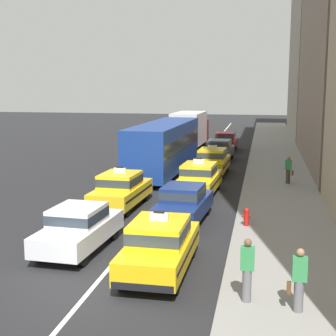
{
  "coord_description": "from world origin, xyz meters",
  "views": [
    {
      "loc": [
        4.63,
        -12.7,
        5.75
      ],
      "look_at": [
        -0.28,
        12.9,
        1.3
      ],
      "focal_mm": 53.42,
      "sensor_mm": 36.0,
      "label": 1
    }
  ],
  "objects_px": {
    "pedestrian_mid_block": "(299,280)",
    "pedestrian_near_crosswalk": "(288,170)",
    "box_truck_left_fourth": "(190,129)",
    "taxi_right_nearest": "(160,245)",
    "taxi_right_fourth": "(212,161)",
    "fire_hydrant": "(246,216)",
    "taxi_right_third": "(199,178)",
    "sedan_left_nearest": "(79,227)",
    "taxi_left_second": "(121,189)",
    "sedan_right_sixth": "(225,141)",
    "sedan_right_second": "(183,202)",
    "bus_left_third": "(164,145)",
    "pedestrian_by_storefront": "(247,270)",
    "sedan_right_fifth": "(219,150)"
  },
  "relations": [
    {
      "from": "taxi_right_fourth",
      "to": "pedestrian_mid_block",
      "type": "relative_size",
      "value": 2.83
    },
    {
      "from": "taxi_right_third",
      "to": "pedestrian_near_crosswalk",
      "type": "relative_size",
      "value": 2.99
    },
    {
      "from": "sedan_right_second",
      "to": "taxi_right_nearest",
      "type": "bearing_deg",
      "value": -88.2
    },
    {
      "from": "taxi_left_second",
      "to": "pedestrian_mid_block",
      "type": "distance_m",
      "value": 12.3
    },
    {
      "from": "sedan_left_nearest",
      "to": "sedan_right_second",
      "type": "bearing_deg",
      "value": 54.47
    },
    {
      "from": "bus_left_third",
      "to": "sedan_right_sixth",
      "type": "distance_m",
      "value": 11.93
    },
    {
      "from": "sedan_right_sixth",
      "to": "pedestrian_near_crosswalk",
      "type": "xyz_separation_m",
      "value": [
        4.63,
        -14.24,
        0.08
      ]
    },
    {
      "from": "box_truck_left_fourth",
      "to": "taxi_right_fourth",
      "type": "distance_m",
      "value": 12.17
    },
    {
      "from": "sedan_left_nearest",
      "to": "box_truck_left_fourth",
      "type": "height_order",
      "value": "box_truck_left_fourth"
    },
    {
      "from": "taxi_left_second",
      "to": "taxi_right_third",
      "type": "xyz_separation_m",
      "value": [
        3.22,
        3.35,
        0.0
      ]
    },
    {
      "from": "bus_left_third",
      "to": "pedestrian_mid_block",
      "type": "bearing_deg",
      "value": -69.43
    },
    {
      "from": "taxi_right_fourth",
      "to": "pedestrian_by_storefront",
      "type": "bearing_deg",
      "value": -81.49
    },
    {
      "from": "taxi_right_fourth",
      "to": "sedan_right_fifth",
      "type": "relative_size",
      "value": 1.05
    },
    {
      "from": "sedan_right_second",
      "to": "taxi_right_fourth",
      "type": "distance_m",
      "value": 11.23
    },
    {
      "from": "box_truck_left_fourth",
      "to": "taxi_right_nearest",
      "type": "relative_size",
      "value": 1.54
    },
    {
      "from": "pedestrian_mid_block",
      "to": "fire_hydrant",
      "type": "bearing_deg",
      "value": 101.64
    },
    {
      "from": "taxi_right_nearest",
      "to": "taxi_right_fourth",
      "type": "distance_m",
      "value": 16.89
    },
    {
      "from": "taxi_left_second",
      "to": "sedan_right_sixth",
      "type": "height_order",
      "value": "taxi_left_second"
    },
    {
      "from": "sedan_right_sixth",
      "to": "pedestrian_mid_block",
      "type": "xyz_separation_m",
      "value": [
        4.15,
        -30.63,
        0.12
      ]
    },
    {
      "from": "pedestrian_mid_block",
      "to": "pedestrian_by_storefront",
      "type": "relative_size",
      "value": 0.96
    },
    {
      "from": "taxi_left_second",
      "to": "sedan_right_fifth",
      "type": "bearing_deg",
      "value": 77.88
    },
    {
      "from": "sedan_right_second",
      "to": "taxi_right_third",
      "type": "distance_m",
      "value": 5.25
    },
    {
      "from": "taxi_right_fourth",
      "to": "taxi_right_third",
      "type": "bearing_deg",
      "value": -90.81
    },
    {
      "from": "taxi_left_second",
      "to": "pedestrian_by_storefront",
      "type": "bearing_deg",
      "value": -57.15
    },
    {
      "from": "taxi_right_third",
      "to": "pedestrian_by_storefront",
      "type": "xyz_separation_m",
      "value": [
        2.9,
        -12.84,
        0.13
      ]
    },
    {
      "from": "taxi_right_nearest",
      "to": "pedestrian_near_crosswalk",
      "type": "bearing_deg",
      "value": 72.51
    },
    {
      "from": "bus_left_third",
      "to": "pedestrian_by_storefront",
      "type": "relative_size",
      "value": 6.67
    },
    {
      "from": "taxi_right_fourth",
      "to": "sedan_right_fifth",
      "type": "height_order",
      "value": "taxi_right_fourth"
    },
    {
      "from": "pedestrian_by_storefront",
      "to": "bus_left_third",
      "type": "bearing_deg",
      "value": 107.47
    },
    {
      "from": "pedestrian_by_storefront",
      "to": "pedestrian_mid_block",
      "type": "bearing_deg",
      "value": -15.27
    },
    {
      "from": "sedan_left_nearest",
      "to": "taxi_right_third",
      "type": "xyz_separation_m",
      "value": [
        2.97,
        9.44,
        0.03
      ]
    },
    {
      "from": "taxi_left_second",
      "to": "sedan_right_second",
      "type": "height_order",
      "value": "taxi_left_second"
    },
    {
      "from": "sedan_right_second",
      "to": "taxi_right_fourth",
      "type": "height_order",
      "value": "taxi_right_fourth"
    },
    {
      "from": "box_truck_left_fourth",
      "to": "sedan_right_sixth",
      "type": "distance_m",
      "value": 3.21
    },
    {
      "from": "pedestrian_mid_block",
      "to": "pedestrian_near_crosswalk",
      "type": "bearing_deg",
      "value": 88.32
    },
    {
      "from": "pedestrian_by_storefront",
      "to": "sedan_right_sixth",
      "type": "bearing_deg",
      "value": 95.43
    },
    {
      "from": "taxi_left_second",
      "to": "sedan_right_second",
      "type": "xyz_separation_m",
      "value": [
        3.25,
        -1.9,
        -0.03
      ]
    },
    {
      "from": "pedestrian_by_storefront",
      "to": "sedan_right_second",
      "type": "bearing_deg",
      "value": 110.76
    },
    {
      "from": "pedestrian_near_crosswalk",
      "to": "taxi_right_third",
      "type": "bearing_deg",
      "value": -145.37
    },
    {
      "from": "sedan_right_sixth",
      "to": "sedan_left_nearest",
      "type": "bearing_deg",
      "value": -96.34
    },
    {
      "from": "box_truck_left_fourth",
      "to": "sedan_right_sixth",
      "type": "bearing_deg",
      "value": -4.78
    },
    {
      "from": "bus_left_third",
      "to": "pedestrian_by_storefront",
      "type": "distance_m",
      "value": 19.72
    },
    {
      "from": "taxi_left_second",
      "to": "bus_left_third",
      "type": "distance_m",
      "value": 9.36
    },
    {
      "from": "taxi_left_second",
      "to": "taxi_right_fourth",
      "type": "relative_size",
      "value": 1.0
    },
    {
      "from": "fire_hydrant",
      "to": "pedestrian_mid_block",
      "type": "bearing_deg",
      "value": -78.36
    },
    {
      "from": "taxi_right_fourth",
      "to": "sedan_right_sixth",
      "type": "height_order",
      "value": "taxi_right_fourth"
    },
    {
      "from": "box_truck_left_fourth",
      "to": "sedan_right_second",
      "type": "height_order",
      "value": "box_truck_left_fourth"
    },
    {
      "from": "taxi_left_second",
      "to": "bus_left_third",
      "type": "xyz_separation_m",
      "value": [
        0.21,
        9.31,
        0.94
      ]
    },
    {
      "from": "sedan_right_sixth",
      "to": "pedestrian_mid_block",
      "type": "height_order",
      "value": "pedestrian_mid_block"
    },
    {
      "from": "bus_left_third",
      "to": "fire_hydrant",
      "type": "bearing_deg",
      "value": -64.28
    }
  ]
}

